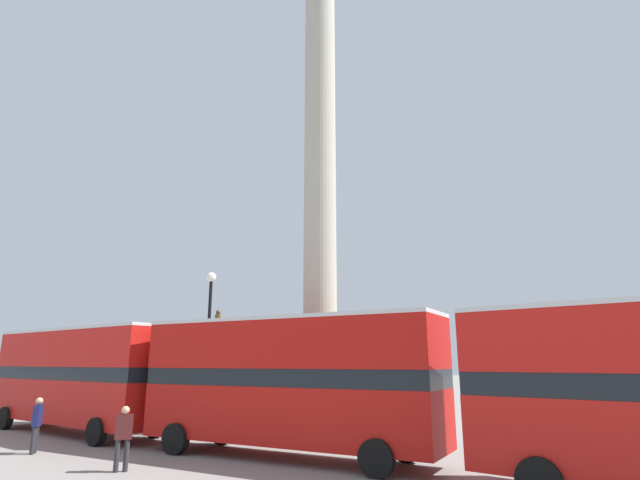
% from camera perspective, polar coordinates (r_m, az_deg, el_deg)
% --- Properties ---
extents(ground_plane, '(200.00, 200.00, 0.00)m').
position_cam_1_polar(ground_plane, '(23.12, 0.00, -21.21)').
color(ground_plane, gray).
extents(monument_column, '(5.44, 5.44, 24.35)m').
position_cam_1_polar(monument_column, '(23.34, 0.00, -3.09)').
color(monument_column, '#ADA593').
rests_on(monument_column, ground_plane).
extents(bus_a, '(11.21, 3.28, 4.44)m').
position_cam_1_polar(bus_a, '(25.18, -25.64, -13.71)').
color(bus_a, red).
rests_on(bus_a, ground_plane).
extents(bus_b, '(10.50, 3.44, 4.44)m').
position_cam_1_polar(bus_b, '(17.11, -3.76, -15.57)').
color(bus_b, '#B7140F').
rests_on(bus_b, ground_plane).
extents(equestrian_statue, '(4.38, 3.81, 6.03)m').
position_cam_1_polar(equestrian_statue, '(30.51, -11.92, -15.98)').
color(equestrian_statue, '#ADA593').
rests_on(equestrian_statue, ground_plane).
extents(street_lamp, '(0.42, 0.42, 6.84)m').
position_cam_1_polar(street_lamp, '(22.28, -12.69, -11.35)').
color(street_lamp, black).
rests_on(street_lamp, ground_plane).
extents(pedestrian_near_lamp, '(0.47, 0.47, 1.81)m').
position_cam_1_polar(pedestrian_near_lamp, '(20.41, -29.63, -17.56)').
color(pedestrian_near_lamp, '#28282D').
rests_on(pedestrian_near_lamp, ground_plane).
extents(pedestrian_by_plinth, '(0.41, 0.49, 1.76)m').
position_cam_1_polar(pedestrian_by_plinth, '(16.19, -21.55, -19.94)').
color(pedestrian_by_plinth, '#28282D').
rests_on(pedestrian_by_plinth, ground_plane).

